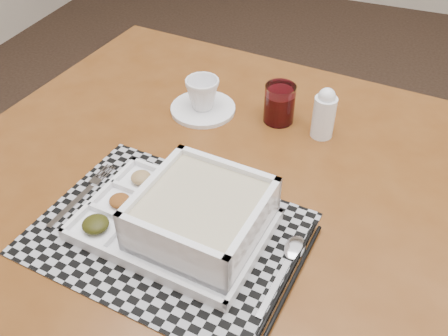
{
  "coord_description": "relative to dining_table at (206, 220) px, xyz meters",
  "views": [
    {
      "loc": [
        -0.1,
        -1.23,
        1.46
      ],
      "look_at": [
        -0.35,
        -0.61,
        0.9
      ],
      "focal_mm": 40.0,
      "sensor_mm": 36.0,
      "label": 1
    }
  ],
  "objects": [
    {
      "name": "juice_glass",
      "position": [
        0.06,
        0.27,
        0.12
      ],
      "size": [
        0.07,
        0.07,
        0.09
      ],
      "color": "white",
      "rests_on": "dining_table"
    },
    {
      "name": "creamer_bottle",
      "position": [
        0.17,
        0.25,
        0.14
      ],
      "size": [
        0.05,
        0.05,
        0.12
      ],
      "color": "white",
      "rests_on": "dining_table"
    },
    {
      "name": "cup",
      "position": [
        -0.11,
        0.25,
        0.13
      ],
      "size": [
        0.08,
        0.08,
        0.07
      ],
      "primitive_type": "imported",
      "rotation": [
        0.0,
        0.0,
        -0.1
      ],
      "color": "white",
      "rests_on": "saucer"
    },
    {
      "name": "serving_tray",
      "position": [
        0.03,
        -0.11,
        0.12
      ],
      "size": [
        0.34,
        0.25,
        0.09
      ],
      "color": "white",
      "rests_on": "placemat"
    },
    {
      "name": "floor",
      "position": [
        0.39,
        0.59,
        -0.73
      ],
      "size": [
        5.0,
        5.0,
        0.0
      ],
      "primitive_type": "plane",
      "color": "black",
      "rests_on": "ground"
    },
    {
      "name": "spoon",
      "position": [
        0.2,
        -0.09,
        0.09
      ],
      "size": [
        0.04,
        0.18,
        0.01
      ],
      "color": "silver",
      "rests_on": "placemat"
    },
    {
      "name": "chopsticks",
      "position": [
        0.21,
        -0.14,
        0.09
      ],
      "size": [
        0.04,
        0.24,
        0.01
      ],
      "color": "black",
      "rests_on": "placemat"
    },
    {
      "name": "placemat",
      "position": [
        -0.02,
        -0.13,
        0.08
      ],
      "size": [
        0.48,
        0.38,
        0.0
      ],
      "primitive_type": "cube",
      "rotation": [
        0.0,
        0.0,
        -0.1
      ],
      "color": "#95969C",
      "rests_on": "dining_table"
    },
    {
      "name": "saucer",
      "position": [
        -0.11,
        0.25,
        0.09
      ],
      "size": [
        0.15,
        0.15,
        0.01
      ],
      "primitive_type": "cylinder",
      "color": "white",
      "rests_on": "dining_table"
    },
    {
      "name": "fork",
      "position": [
        -0.21,
        -0.1,
        0.09
      ],
      "size": [
        0.03,
        0.19,
        0.0
      ],
      "color": "silver",
      "rests_on": "placemat"
    },
    {
      "name": "dining_table",
      "position": [
        0.0,
        0.0,
        0.0
      ],
      "size": [
        1.18,
        1.18,
        0.81
      ],
      "color": "#592D10",
      "rests_on": "ground"
    }
  ]
}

